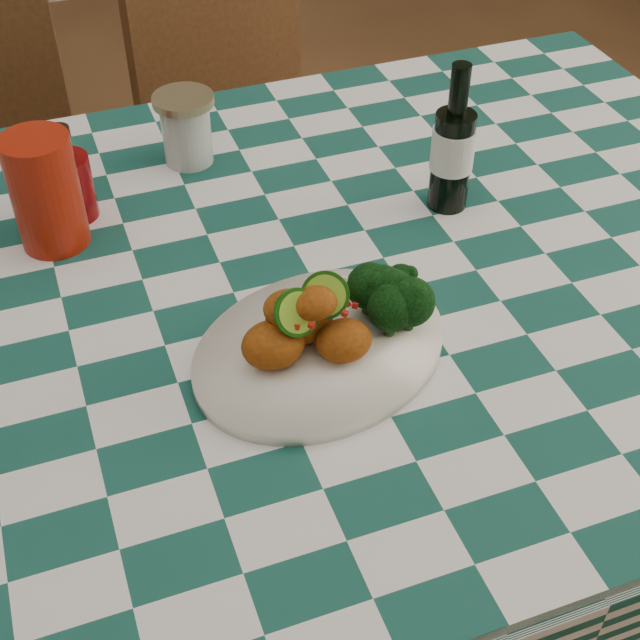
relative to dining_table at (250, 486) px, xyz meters
name	(u,v)px	position (x,y,z in m)	size (l,w,h in m)	color
ground	(261,617)	(0.00, 0.00, -0.39)	(5.00, 5.00, 0.00)	brown
dining_table	(250,486)	(0.00, 0.00, 0.00)	(1.66, 1.06, 0.79)	#154B41
plate	(320,350)	(0.06, -0.14, 0.40)	(0.32, 0.25, 0.02)	white
fried_chicken_pile	(313,318)	(0.05, -0.14, 0.45)	(0.14, 0.10, 0.09)	#9D490F
broccoli_side	(395,297)	(0.16, -0.13, 0.44)	(0.09, 0.09, 0.06)	black
red_tumbler	(45,192)	(-0.19, 0.19, 0.47)	(0.09, 0.09, 0.16)	#951808
ketchup_bottle	(67,173)	(-0.16, 0.24, 0.46)	(0.06, 0.06, 0.14)	#670507
mason_jar	(186,129)	(0.02, 0.32, 0.45)	(0.09, 0.09, 0.11)	#B2BCBA
beer_bottle	(454,138)	(0.34, 0.08, 0.50)	(0.06, 0.06, 0.21)	black
wooden_chair_right	(267,175)	(0.27, 0.76, 0.05)	(0.40, 0.42, 0.88)	#472814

